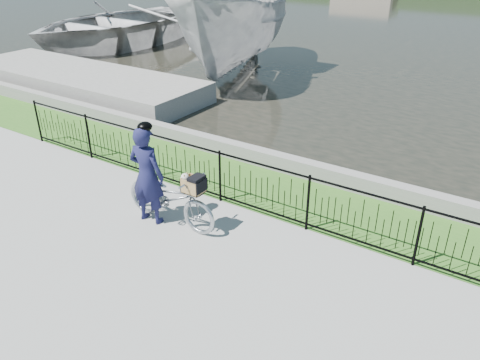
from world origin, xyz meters
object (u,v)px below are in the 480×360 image
Objects in this scene: cyclist at (147,174)px; boat_near at (236,23)px; boat_far at (117,24)px; dock at (81,80)px; bicycle_rig at (171,197)px.

boat_near reaches higher than cyclist.
boat_near is at bearing -10.01° from boat_far.
boat_far reaches higher than dock.
cyclist is at bearing -41.73° from boat_far.
bicycle_rig is 1.02× the size of cyclist.
dock is at bearing -52.96° from boat_far.
boat_near is at bearing 55.76° from dock.
bicycle_rig is 0.20× the size of boat_far.
boat_far is at bearing 139.52° from bicycle_rig.
cyclist is 11.45m from boat_near.
cyclist is at bearing -64.84° from boat_near.
bicycle_rig is 17.94m from boat_far.
boat_far is (-13.64, 11.64, 0.51)m from bicycle_rig.
bicycle_rig is at bearing -30.36° from dock.
dock is 8.23m from boat_far.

